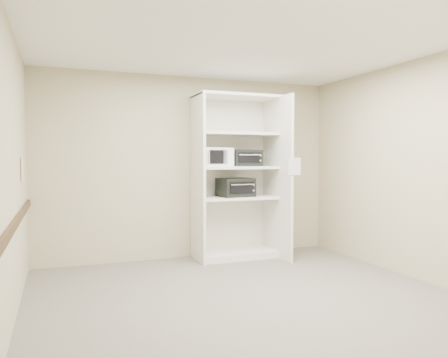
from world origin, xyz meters
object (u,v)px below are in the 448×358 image
object	(u,v)px
microwave	(215,157)
toaster_oven_upper	(247,158)
shelving_unit	(239,182)
toaster_oven_lower	(236,187)

from	to	relation	value
microwave	toaster_oven_upper	distance (m)	0.50
microwave	toaster_oven_upper	bearing A→B (deg)	-9.65
shelving_unit	toaster_oven_lower	distance (m)	0.11
shelving_unit	toaster_oven_lower	bearing A→B (deg)	-153.79
microwave	toaster_oven_lower	distance (m)	0.55
shelving_unit	toaster_oven_upper	distance (m)	0.39
microwave	toaster_oven_upper	world-z (taller)	microwave
microwave	toaster_oven_lower	world-z (taller)	microwave
shelving_unit	toaster_oven_lower	xyz separation A→B (m)	(-0.07, -0.03, -0.07)
microwave	toaster_oven_lower	xyz separation A→B (m)	(0.30, -0.08, -0.45)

